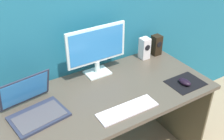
{
  "coord_description": "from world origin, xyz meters",
  "views": [
    {
      "loc": [
        -0.73,
        -1.25,
        1.81
      ],
      "look_at": [
        0.03,
        -0.02,
        0.92
      ],
      "focal_mm": 42.66,
      "sensor_mm": 36.0,
      "label": 1
    }
  ],
  "objects_px": {
    "speaker_right": "(156,45)",
    "speaker_near_monitor": "(145,48)",
    "keyboard_external": "(127,110)",
    "mouse": "(185,82)",
    "laptop": "(34,107)",
    "monitor": "(97,49)"
  },
  "relations": [
    {
      "from": "monitor",
      "to": "speaker_right",
      "type": "distance_m",
      "value": 0.58
    },
    {
      "from": "speaker_near_monitor",
      "to": "keyboard_external",
      "type": "xyz_separation_m",
      "value": [
        -0.5,
        -0.48,
        -0.08
      ]
    },
    {
      "from": "speaker_right",
      "to": "keyboard_external",
      "type": "relative_size",
      "value": 0.43
    },
    {
      "from": "speaker_right",
      "to": "laptop",
      "type": "relative_size",
      "value": 0.47
    },
    {
      "from": "monitor",
      "to": "speaker_near_monitor",
      "type": "bearing_deg",
      "value": 0.99
    },
    {
      "from": "keyboard_external",
      "to": "speaker_right",
      "type": "bearing_deg",
      "value": 38.3
    },
    {
      "from": "keyboard_external",
      "to": "mouse",
      "type": "bearing_deg",
      "value": 2.92
    },
    {
      "from": "keyboard_external",
      "to": "mouse",
      "type": "height_order",
      "value": "mouse"
    },
    {
      "from": "speaker_right",
      "to": "keyboard_external",
      "type": "distance_m",
      "value": 0.79
    },
    {
      "from": "speaker_near_monitor",
      "to": "laptop",
      "type": "bearing_deg",
      "value": -168.26
    },
    {
      "from": "speaker_right",
      "to": "keyboard_external",
      "type": "bearing_deg",
      "value": -142.36
    },
    {
      "from": "laptop",
      "to": "mouse",
      "type": "bearing_deg",
      "value": -14.25
    },
    {
      "from": "speaker_near_monitor",
      "to": "laptop",
      "type": "height_order",
      "value": "laptop"
    },
    {
      "from": "speaker_right",
      "to": "speaker_near_monitor",
      "type": "distance_m",
      "value": 0.13
    },
    {
      "from": "speaker_near_monitor",
      "to": "keyboard_external",
      "type": "distance_m",
      "value": 0.7
    },
    {
      "from": "speaker_near_monitor",
      "to": "laptop",
      "type": "relative_size",
      "value": 0.49
    },
    {
      "from": "monitor",
      "to": "mouse",
      "type": "height_order",
      "value": "monitor"
    },
    {
      "from": "speaker_right",
      "to": "keyboard_external",
      "type": "height_order",
      "value": "speaker_right"
    },
    {
      "from": "laptop",
      "to": "keyboard_external",
      "type": "xyz_separation_m",
      "value": [
        0.49,
        -0.27,
        -0.04
      ]
    },
    {
      "from": "mouse",
      "to": "speaker_right",
      "type": "bearing_deg",
      "value": 71.94
    },
    {
      "from": "speaker_right",
      "to": "mouse",
      "type": "distance_m",
      "value": 0.48
    },
    {
      "from": "speaker_near_monitor",
      "to": "mouse",
      "type": "bearing_deg",
      "value": -89.14
    }
  ]
}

